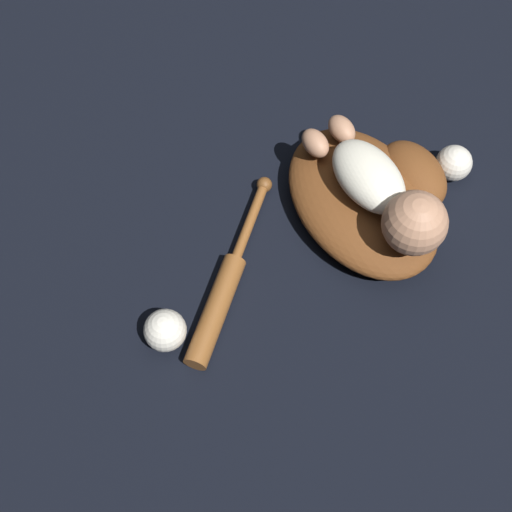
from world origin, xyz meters
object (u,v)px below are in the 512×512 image
object	(u,v)px
baby_figure	(386,194)
baseball	(165,330)
baseball_glove	(371,196)
baseball_bat	(224,290)
baseball_spare	(454,163)

from	to	relation	value
baby_figure	baseball	size ratio (longest dim) A/B	4.56
baseball_glove	baseball_bat	distance (m)	0.35
baseball_glove	baseball	bearing A→B (deg)	-94.71
baseball_glove	baseball_spare	distance (m)	0.20
baseball	baseball_spare	world-z (taller)	baseball
baseball_glove	baseball	world-z (taller)	baseball_glove
baseball_bat	baby_figure	bearing A→B (deg)	74.28
baseball	baby_figure	bearing A→B (deg)	78.94
baseball_glove	baseball_spare	bearing A→B (deg)	75.59
baby_figure	baseball_glove	bearing A→B (deg)	149.94
baseball_glove	baseball	size ratio (longest dim) A/B	5.34
baby_figure	baseball_spare	bearing A→B (deg)	90.00
baby_figure	baseball_bat	size ratio (longest dim) A/B	0.96
baseball	baseball_spare	distance (m)	0.68
baseball_glove	baby_figure	world-z (taller)	baby_figure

